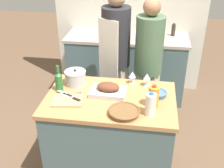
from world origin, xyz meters
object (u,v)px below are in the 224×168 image
Objects in this scene: cutting_board at (68,100)px; condiment_bottle_short at (173,30)px; knife_bread at (73,94)px; person_cook_guest at (148,62)px; wicker_basket at (124,112)px; condiment_bottle_extra at (126,30)px; stock_pot at (75,78)px; mixing_bowl at (158,93)px; wine_glass_right at (132,75)px; condiment_bottle_tall at (160,32)px; roasting_pan at (108,90)px; milk_jug at (151,105)px; juice_jug at (153,97)px; wine_glass_left at (147,77)px; knife_paring at (65,94)px; person_cook_aproned at (116,55)px; wine_bottle_green at (59,81)px; knife_chef at (71,97)px.

cutting_board is 1.66× the size of condiment_bottle_short.
knife_bread is 1.05m from person_cook_guest.
condiment_bottle_extra reaches higher than wicker_basket.
stock_pot is at bearing 96.93° from knife_bread.
stock_pot is 0.83m from mixing_bowl.
wicker_basket is at bearing -92.15° from wine_glass_right.
cutting_board is 1.43× the size of condiment_bottle_tall.
milk_jug is (0.40, -0.28, 0.06)m from roasting_pan.
milk_jug reaches higher than cutting_board.
milk_jug reaches higher than juice_jug.
condiment_bottle_short is at bearing 77.49° from wine_glass_left.
milk_jug is at bearing -7.83° from cutting_board.
condiment_bottle_tall reaches higher than knife_paring.
person_cook_aproned is at bearing -129.64° from condiment_bottle_short.
mixing_bowl is 0.64× the size of wine_bottle_green.
wicker_basket is at bearing -25.74° from knife_bread.
condiment_bottle_extra is 0.11× the size of person_cook_guest.
person_cook_aproned reaches higher than juice_jug.
wine_glass_left is at bearing -29.92° from person_cook_aproned.
cutting_board is 1.75m from condiment_bottle_extra.
wine_glass_right is 0.74× the size of knife_paring.
stock_pot is at bearing -119.41° from person_cook_guest.
knife_chef is (-0.32, -0.14, -0.02)m from roasting_pan.
wine_glass_right is at bearing 29.14° from knife_paring.
wine_glass_left is 0.76× the size of knife_bread.
roasting_pan is 1.54m from condiment_bottle_extra.
person_cook_guest reaches higher than cutting_board.
wine_glass_right is (0.56, 0.10, 0.02)m from stock_pot.
cutting_board is at bearing -125.47° from knife_chef.
milk_jug is 0.56m from wine_glass_right.
mixing_bowl is 0.78× the size of milk_jug.
wicker_basket is at bearing -99.39° from condiment_bottle_tall.
wicker_basket is 2.02× the size of wine_glass_left.
milk_jug is 0.77m from knife_bread.
roasting_pan is 2.02× the size of mixing_bowl.
stock_pot is at bearing 159.46° from juice_jug.
person_cook_guest is at bearing 49.53° from knife_bread.
wine_glass_right is 0.08× the size of person_cook_guest.
mixing_bowl is at bearing 8.03° from knife_paring.
knife_paring is at bearing -121.66° from condiment_bottle_short.
juice_jug reaches higher than mixing_bowl.
person_cook_aproned reaches higher than person_cook_guest.
condiment_bottle_extra is (-0.17, 1.84, 0.10)m from wicker_basket.
condiment_bottle_tall reaches higher than wicker_basket.
cutting_board is at bearing -53.61° from wine_bottle_green.
wine_glass_left reaches higher than cutting_board.
wicker_basket is at bearing -18.47° from knife_chef.
condiment_bottle_tall is (0.95, 1.49, 0.04)m from wine_bottle_green.
person_cook_aproned reaches higher than knife_chef.
wine_glass_right is at bearing 168.80° from wine_glass_left.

